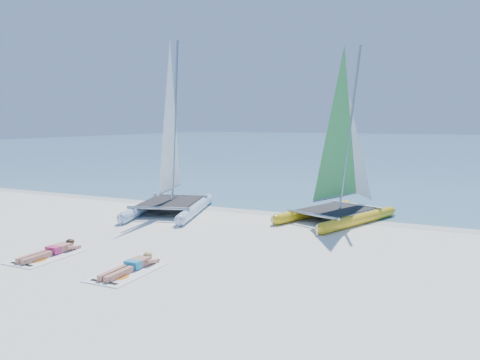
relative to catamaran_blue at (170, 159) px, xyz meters
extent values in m
plane|color=silver|center=(3.25, -3.84, -2.02)|extent=(140.00, 140.00, 0.00)
cube|color=#6A9EB1|center=(3.25, 59.16, -2.01)|extent=(140.00, 115.00, 0.01)
cube|color=silver|center=(3.25, 1.66, -2.01)|extent=(140.00, 1.40, 0.01)
cylinder|color=#B9D9F4|center=(-0.92, -0.38, -1.82)|extent=(1.64, 4.37, 0.39)
cone|color=#B9D9F4|center=(-1.62, 1.96, -1.82)|extent=(0.52, 0.65, 0.37)
cylinder|color=#B9D9F4|center=(0.98, 0.19, -1.82)|extent=(1.64, 4.37, 0.39)
cone|color=#B9D9F4|center=(0.28, 2.53, -1.82)|extent=(0.52, 0.65, 0.37)
cube|color=black|center=(0.03, -0.10, -1.59)|extent=(2.53, 2.88, 0.03)
cylinder|color=#ADAFB4|center=(-0.20, 0.66, 1.46)|extent=(0.42, 1.14, 6.11)
cylinder|color=yellow|center=(5.15, 1.45, -1.83)|extent=(1.85, 3.96, 0.36)
cone|color=yellow|center=(5.99, 3.55, -1.83)|extent=(0.51, 0.62, 0.35)
cylinder|color=yellow|center=(6.86, 0.77, -1.83)|extent=(1.85, 3.96, 0.36)
cone|color=yellow|center=(7.69, 2.88, -1.83)|extent=(0.51, 0.62, 0.35)
cube|color=black|center=(6.01, 1.11, -1.62)|extent=(2.48, 2.75, 0.03)
cylinder|color=#ADAFB4|center=(6.28, 1.79, 1.20)|extent=(0.48, 1.04, 5.67)
cube|color=white|center=(0.42, -6.34, -2.01)|extent=(1.00, 1.85, 0.02)
cube|color=tan|center=(0.42, -5.91, -1.90)|extent=(0.36, 0.55, 0.17)
cube|color=#C72E6B|center=(0.42, -6.11, -1.89)|extent=(0.37, 0.22, 0.17)
cube|color=tan|center=(0.42, -6.71, -1.93)|extent=(0.31, 0.85, 0.13)
sphere|color=tan|center=(0.42, -5.54, -1.86)|extent=(0.21, 0.21, 0.21)
ellipsoid|color=#341F13|center=(0.42, -5.53, -1.82)|extent=(0.22, 0.24, 0.15)
cube|color=white|center=(3.06, -6.47, -2.01)|extent=(1.00, 1.85, 0.02)
cube|color=tan|center=(3.06, -6.04, -1.90)|extent=(0.36, 0.55, 0.17)
cube|color=#238BBE|center=(3.06, -6.24, -1.89)|extent=(0.37, 0.22, 0.17)
cube|color=tan|center=(3.06, -6.84, -1.93)|extent=(0.31, 0.85, 0.13)
sphere|color=tan|center=(3.06, -5.67, -1.86)|extent=(0.21, 0.21, 0.21)
ellipsoid|color=tan|center=(3.06, -5.66, -1.82)|extent=(0.22, 0.24, 0.15)
camera|label=1|loc=(9.74, -14.68, 1.41)|focal=35.00mm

